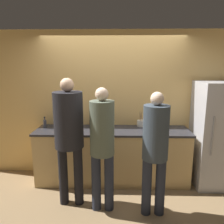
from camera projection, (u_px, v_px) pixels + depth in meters
name	position (u px, v px, depth m)	size (l,w,h in m)	color
ground_plane	(112.00, 191.00, 3.55)	(14.00, 14.00, 0.00)	#8C704C
wall_back	(113.00, 105.00, 3.96)	(5.20, 0.06, 2.60)	#E0B266
counter	(112.00, 155.00, 3.81)	(2.60, 0.67, 0.93)	tan
refrigerator	(215.00, 134.00, 3.63)	(0.66, 0.73, 1.75)	#B7B7BC
person_left	(69.00, 129.00, 3.01)	(0.40, 0.40, 1.84)	black
person_center	(102.00, 141.00, 2.90)	(0.32, 0.32, 1.73)	#232838
person_right	(155.00, 145.00, 2.81)	(0.33, 0.33, 1.68)	#232838
fruit_bowl	(99.00, 123.00, 3.90)	(0.33, 0.33, 0.15)	#4C3323
utensil_crock	(141.00, 123.00, 3.89)	(0.13, 0.13, 0.27)	silver
bottle_dark	(45.00, 124.00, 3.78)	(0.05, 0.05, 0.20)	#333338
bottle_red	(100.00, 129.00, 3.49)	(0.08, 0.08, 0.17)	red
cup_red	(67.00, 123.00, 3.90)	(0.09, 0.09, 0.10)	#A33D33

